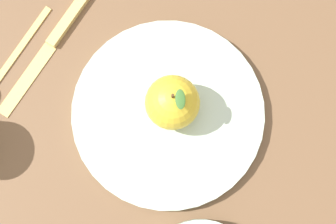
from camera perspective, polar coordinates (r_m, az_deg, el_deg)
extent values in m
plane|color=brown|center=(0.69, -3.19, 0.31)|extent=(2.40, 2.40, 0.00)
cylinder|color=#B2C6B2|center=(0.68, 0.00, -0.18)|extent=(0.26, 0.26, 0.02)
torus|color=#B2C6B2|center=(0.67, 0.00, -0.11)|extent=(0.26, 0.26, 0.01)
sphere|color=gold|center=(0.64, 0.50, 1.06)|extent=(0.07, 0.07, 0.07)
cylinder|color=#4C3319|center=(0.60, 0.53, 1.78)|extent=(0.00, 0.00, 0.01)
ellipsoid|color=#386628|center=(0.59, 1.39, 1.44)|extent=(0.02, 0.03, 0.01)
cube|color=#D8B766|center=(0.72, -15.58, 3.53)|extent=(0.03, 0.12, 0.00)
cube|color=#D8B766|center=(0.73, -11.10, 10.18)|extent=(0.02, 0.09, 0.01)
cube|color=#D8B766|center=(0.73, -16.08, 7.27)|extent=(0.02, 0.14, 0.01)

